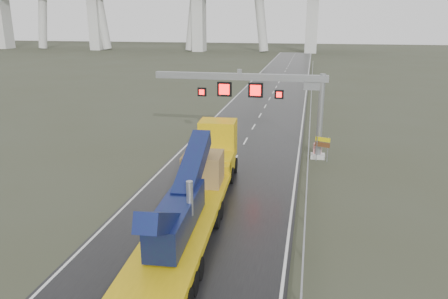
% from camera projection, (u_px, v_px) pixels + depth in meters
% --- Properties ---
extents(ground, '(400.00, 400.00, 0.00)m').
position_uv_depth(ground, '(180.00, 256.00, 22.08)').
color(ground, '#353827').
rests_on(ground, ground).
extents(road, '(11.00, 200.00, 0.02)m').
position_uv_depth(road, '(265.00, 106.00, 59.63)').
color(road, black).
rests_on(road, ground).
extents(guardrail, '(0.20, 140.00, 1.40)m').
position_uv_depth(guardrail, '(310.00, 119.00, 48.90)').
color(guardrail, gray).
rests_on(guardrail, ground).
extents(sign_gantry, '(14.90, 1.20, 7.42)m').
position_uv_depth(sign_gantry, '(264.00, 91.00, 36.96)').
color(sign_gantry, silver).
rests_on(sign_gantry, ground).
extents(heavy_haul_truck, '(4.21, 21.13, 4.93)m').
position_uv_depth(heavy_haul_truck, '(199.00, 182.00, 26.76)').
color(heavy_haul_truck, gold).
rests_on(heavy_haul_truck, ground).
extents(exit_sign_pair, '(1.20, 0.44, 2.14)m').
position_uv_depth(exit_sign_pair, '(322.00, 144.00, 36.25)').
color(exit_sign_pair, gray).
rests_on(exit_sign_pair, ground).
extents(striped_barrier, '(0.75, 0.46, 1.21)m').
position_uv_depth(striped_barrier, '(317.00, 150.00, 37.79)').
color(striped_barrier, red).
rests_on(striped_barrier, ground).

